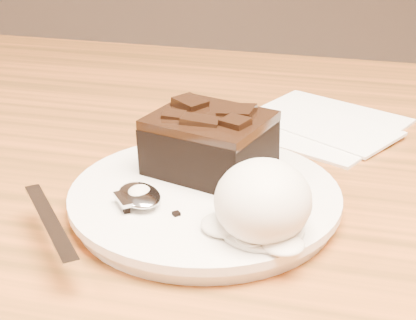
% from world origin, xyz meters
% --- Properties ---
extents(plate, '(0.21, 0.21, 0.02)m').
position_xyz_m(plate, '(-0.06, -0.06, 0.76)').
color(plate, white).
rests_on(plate, dining_table).
extents(brownie, '(0.11, 0.10, 0.04)m').
position_xyz_m(brownie, '(-0.07, -0.02, 0.79)').
color(brownie, black).
rests_on(brownie, plate).
extents(ice_cream_scoop, '(0.07, 0.07, 0.06)m').
position_xyz_m(ice_cream_scoop, '(-0.01, -0.11, 0.79)').
color(ice_cream_scoop, silver).
rests_on(ice_cream_scoop, plate).
extents(melt_puddle, '(0.06, 0.06, 0.00)m').
position_xyz_m(melt_puddle, '(-0.01, -0.11, 0.77)').
color(melt_puddle, silver).
rests_on(melt_puddle, plate).
extents(spoon, '(0.14, 0.15, 0.01)m').
position_xyz_m(spoon, '(-0.10, -0.09, 0.77)').
color(spoon, silver).
rests_on(spoon, plate).
extents(napkin, '(0.20, 0.20, 0.01)m').
position_xyz_m(napkin, '(0.01, 0.14, 0.75)').
color(napkin, white).
rests_on(napkin, dining_table).
extents(crumb_a, '(0.01, 0.01, 0.00)m').
position_xyz_m(crumb_a, '(-0.05, -0.05, 0.77)').
color(crumb_a, black).
rests_on(crumb_a, plate).
extents(crumb_b, '(0.01, 0.01, 0.00)m').
position_xyz_m(crumb_b, '(-0.07, -0.10, 0.77)').
color(crumb_b, black).
rests_on(crumb_b, plate).
extents(crumb_c, '(0.01, 0.01, 0.00)m').
position_xyz_m(crumb_c, '(-0.10, -0.09, 0.77)').
color(crumb_c, black).
rests_on(crumb_c, plate).
extents(crumb_d, '(0.01, 0.01, 0.00)m').
position_xyz_m(crumb_d, '(-0.11, -0.11, 0.77)').
color(crumb_d, black).
rests_on(crumb_d, plate).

